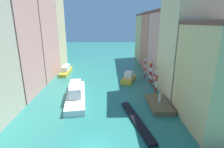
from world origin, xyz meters
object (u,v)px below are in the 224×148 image
at_px(mooring_pole_1, 154,78).
at_px(motorboat_1, 66,70).
at_px(waterfront_dock, 159,104).
at_px(gondola_black, 136,120).
at_px(mooring_pole_2, 151,72).
at_px(motorboat_0, 129,78).
at_px(mooring_pole_3, 150,72).
at_px(mooring_pole_4, 145,67).
at_px(mooring_pole_0, 157,80).
at_px(person_on_dock, 160,98).
at_px(vaporetto_white, 76,94).

bearing_deg(mooring_pole_1, motorboat_1, 152.42).
distance_m(waterfront_dock, motorboat_1, 26.85).
bearing_deg(gondola_black, mooring_pole_2, 70.53).
bearing_deg(motorboat_0, mooring_pole_3, -2.98).
xyz_separation_m(waterfront_dock, mooring_pole_4, (0.66, 15.11, 2.20)).
bearing_deg(mooring_pole_4, mooring_pole_1, -85.63).
distance_m(mooring_pole_2, mooring_pole_4, 4.22).
height_order(mooring_pole_4, motorboat_1, mooring_pole_4).
xyz_separation_m(mooring_pole_1, mooring_pole_2, (-0.02, 2.60, 0.48)).
height_order(mooring_pole_0, mooring_pole_4, mooring_pole_0).
relative_size(mooring_pole_1, mooring_pole_4, 0.75).
bearing_deg(gondola_black, waterfront_dock, 46.29).
bearing_deg(gondola_black, mooring_pole_4, 75.84).
distance_m(mooring_pole_1, gondola_black, 14.03).
distance_m(waterfront_dock, person_on_dock, 1.12).
xyz_separation_m(waterfront_dock, person_on_dock, (0.02, -0.13, 1.12)).
bearing_deg(mooring_pole_4, person_on_dock, -92.43).
height_order(mooring_pole_0, mooring_pole_3, mooring_pole_0).
bearing_deg(motorboat_1, mooring_pole_0, -34.38).
xyz_separation_m(mooring_pole_1, gondola_black, (-5.46, -12.80, -1.77)).
bearing_deg(vaporetto_white, person_on_dock, -13.15).
bearing_deg(mooring_pole_2, waterfront_dock, -96.08).
relative_size(mooring_pole_0, mooring_pole_3, 1.23).
distance_m(mooring_pole_3, mooring_pole_4, 2.89).
distance_m(mooring_pole_4, gondola_black, 20.34).
height_order(vaporetto_white, motorboat_0, vaporetto_white).
relative_size(person_on_dock, gondola_black, 0.15).
relative_size(person_on_dock, mooring_pole_4, 0.31).
relative_size(waterfront_dock, mooring_pole_3, 1.56).
bearing_deg(mooring_pole_2, mooring_pole_3, 86.88).
xyz_separation_m(mooring_pole_2, mooring_pole_3, (0.08, 1.40, -0.29)).
relative_size(waterfront_dock, mooring_pole_1, 1.71).
bearing_deg(waterfront_dock, mooring_pole_4, 87.49).
bearing_deg(mooring_pole_4, waterfront_dock, -92.51).
distance_m(gondola_black, motorboat_1, 27.66).
bearing_deg(mooring_pole_2, person_on_dock, -95.93).
xyz_separation_m(person_on_dock, motorboat_1, (-19.08, 19.02, -0.67)).
relative_size(mooring_pole_2, mooring_pole_4, 0.94).
height_order(mooring_pole_2, motorboat_1, mooring_pole_2).
relative_size(gondola_black, motorboat_0, 1.73).
relative_size(waterfront_dock, mooring_pole_4, 1.29).
bearing_deg(gondola_black, motorboat_0, 87.26).
bearing_deg(mooring_pole_3, gondola_black, -108.19).
xyz_separation_m(mooring_pole_3, gondola_black, (-5.52, -16.79, -1.96)).
distance_m(mooring_pole_3, gondola_black, 17.78).
bearing_deg(motorboat_1, mooring_pole_2, -21.52).
height_order(mooring_pole_1, mooring_pole_3, mooring_pole_3).
distance_m(mooring_pole_0, mooring_pole_4, 9.84).
distance_m(mooring_pole_1, mooring_pole_2, 2.64).
bearing_deg(mooring_pole_2, mooring_pole_4, 96.80).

